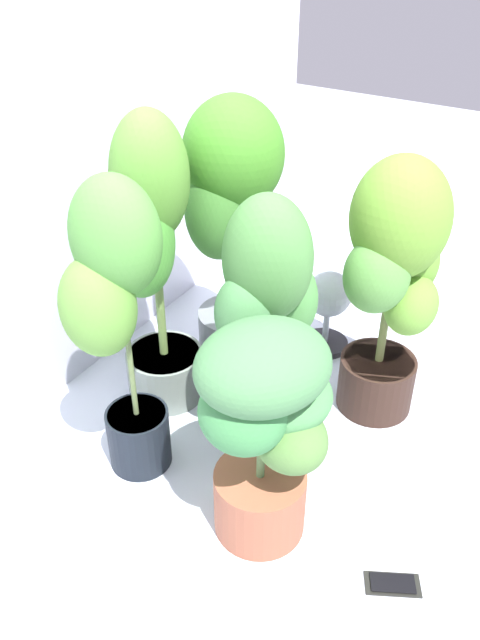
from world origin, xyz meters
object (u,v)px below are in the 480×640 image
object	(u,v)px
potted_plant_back_right	(230,215)
potted_plant_back_left	(116,306)
potted_plant_back_center	(151,254)
potted_plant_front_left	(265,419)
potted_plant_front_right	(394,273)
floor_fan	(328,301)
cell_phone	(393,584)
potted_plant_center	(267,308)

from	to	relation	value
potted_plant_back_right	potted_plant_back_left	bearing A→B (deg)	-178.17
potted_plant_back_center	potted_plant_back_right	distance (m)	0.31
potted_plant_front_left	potted_plant_front_right	distance (m)	0.67
potted_plant_back_center	potted_plant_front_left	world-z (taller)	potted_plant_back_center
potted_plant_back_left	floor_fan	world-z (taller)	potted_plant_back_left
potted_plant_front_right	cell_phone	world-z (taller)	potted_plant_front_right
potted_plant_front_left	floor_fan	xyz separation A→B (m)	(0.87, 0.22, -0.20)
potted_plant_front_right	potted_plant_front_left	bearing A→B (deg)	172.99
potted_plant_back_left	floor_fan	xyz separation A→B (m)	(0.87, -0.24, -0.38)
floor_fan	potted_plant_back_right	bearing A→B (deg)	-9.99
potted_plant_back_left	potted_plant_back_right	distance (m)	0.60
potted_plant_front_left	floor_fan	world-z (taller)	potted_plant_front_left
potted_plant_front_right	floor_fan	size ratio (longest dim) A/B	2.73
potted_plant_back_left	potted_plant_center	xyz separation A→B (m)	(0.29, -0.29, -0.07)
cell_phone	floor_fan	world-z (taller)	floor_fan
potted_plant_back_right	potted_plant_center	bearing A→B (deg)	-134.09
potted_plant_back_center	potted_plant_front_right	bearing A→B (deg)	-62.61
cell_phone	floor_fan	bearing A→B (deg)	7.55
potted_plant_back_left	potted_plant_center	world-z (taller)	potted_plant_back_left
potted_plant_front_right	potted_plant_center	bearing A→B (deg)	146.14
potted_plant_center	potted_plant_back_right	bearing A→B (deg)	45.91
potted_plant_back_right	floor_fan	distance (m)	0.55
potted_plant_back_center	potted_plant_front_left	size ratio (longest dim) A/B	1.51
potted_plant_center	cell_phone	xyz separation A→B (m)	(-0.28, -0.54, -0.51)
cell_phone	potted_plant_front_left	bearing A→B (deg)	64.09
potted_plant_back_center	potted_plant_back_right	world-z (taller)	potted_plant_back_center
potted_plant_front_left	cell_phone	xyz separation A→B (m)	(0.01, -0.38, -0.40)
potted_plant_back_left	floor_fan	bearing A→B (deg)	-15.38
potted_plant_back_left	potted_plant_front_right	size ratio (longest dim) A/B	1.06
potted_plant_back_center	potted_plant_front_left	bearing A→B (deg)	-117.83
cell_phone	potted_plant_back_left	bearing A→B (deg)	63.43
potted_plant_back_left	potted_plant_back_center	world-z (taller)	potted_plant_back_center
potted_plant_back_right	potted_plant_front_right	bearing A→B (deg)	-84.38
potted_plant_back_left	cell_phone	distance (m)	1.02
potted_plant_back_left	potted_plant_back_right	world-z (taller)	potted_plant_back_right
floor_fan	potted_plant_back_left	bearing A→B (deg)	18.00
potted_plant_back_right	potted_plant_front_right	size ratio (longest dim) A/B	1.11
potted_plant_back_center	potted_plant_front_left	distance (m)	0.68
potted_plant_back_center	cell_phone	bearing A→B (deg)	-107.11
cell_phone	potted_plant_back_right	bearing A→B (deg)	28.34
potted_plant_back_center	potted_plant_back_right	bearing A→B (deg)	-20.43
potted_plant_back_center	potted_plant_back_right	xyz separation A→B (m)	(0.29, -0.11, 0.04)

